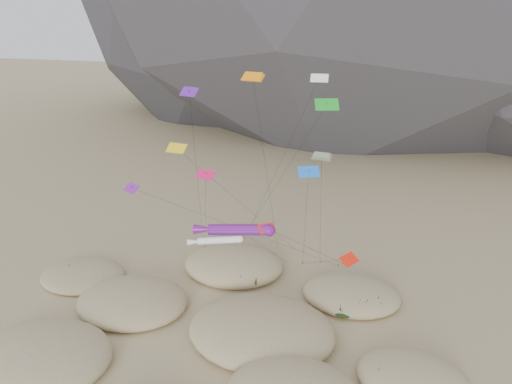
# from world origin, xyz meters

# --- Properties ---
(ground) EXTENTS (500.00, 500.00, 0.00)m
(ground) POSITION_xyz_m (0.00, 0.00, 0.00)
(ground) COLOR #CCB789
(ground) RESTS_ON ground
(dunes) EXTENTS (52.06, 37.98, 3.97)m
(dunes) POSITION_xyz_m (-1.60, 4.46, 0.74)
(dunes) COLOR #CCB789
(dunes) RESTS_ON ground
(dune_grass) EXTENTS (42.87, 29.62, 1.54)m
(dune_grass) POSITION_xyz_m (-1.16, 4.02, 0.83)
(dune_grass) COLOR black
(dune_grass) RESTS_ON ground
(kite_stakes) EXTENTS (19.15, 7.57, 0.30)m
(kite_stakes) POSITION_xyz_m (1.83, 23.38, 0.15)
(kite_stakes) COLOR #3F2D1E
(kite_stakes) RESTS_ON ground
(rainbow_tube_kite) EXTENTS (9.28, 14.09, 11.57)m
(rainbow_tube_kite) POSITION_xyz_m (-0.35, 8.63, 10.54)
(rainbow_tube_kite) COLOR red
(rainbow_tube_kite) RESTS_ON ground
(white_tube_kite) EXTENTS (5.97, 18.49, 10.43)m
(white_tube_kite) POSITION_xyz_m (-1.97, 6.94, 9.82)
(white_tube_kite) COLOR white
(white_tube_kite) RESTS_ON ground
(orange_parafoil) EXTENTS (2.68, 11.06, 26.64)m
(orange_parafoil) POSITION_xyz_m (-0.33, 15.35, 25.83)
(orange_parafoil) COLOR orange
(orange_parafoil) RESTS_ON ground
(multi_parafoil) EXTENTS (2.20, 9.00, 18.36)m
(multi_parafoil) POSITION_xyz_m (7.81, 14.42, 17.73)
(multi_parafoil) COLOR orange
(multi_parafoil) RESTS_ON ground
(delta_kites) EXTENTS (26.59, 22.18, 26.70)m
(delta_kites) POSITION_xyz_m (0.82, 11.17, 17.49)
(delta_kites) COLOR #791A9D
(delta_kites) RESTS_ON ground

